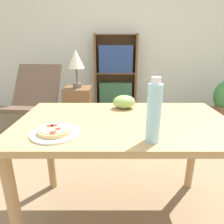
# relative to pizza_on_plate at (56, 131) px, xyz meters

# --- Properties ---
(ground_plane) EXTENTS (14.00, 14.00, 0.00)m
(ground_plane) POSITION_rel_pizza_on_plate_xyz_m (0.44, 0.22, -0.74)
(ground_plane) COLOR #897051
(wall_back) EXTENTS (8.00, 0.05, 2.60)m
(wall_back) POSITION_rel_pizza_on_plate_xyz_m (0.44, 2.85, 0.56)
(wall_back) COLOR silver
(wall_back) RESTS_ON ground_plane
(dining_table) EXTENTS (1.26, 0.73, 0.72)m
(dining_table) POSITION_rel_pizza_on_plate_xyz_m (0.36, 0.19, -0.12)
(dining_table) COLOR tan
(dining_table) RESTS_ON ground_plane
(pizza_on_plate) EXTENTS (0.24, 0.24, 0.04)m
(pizza_on_plate) POSITION_rel_pizza_on_plate_xyz_m (0.00, 0.00, 0.00)
(pizza_on_plate) COLOR white
(pizza_on_plate) RESTS_ON dining_table
(grape_bunch) EXTENTS (0.15, 0.12, 0.09)m
(grape_bunch) POSITION_rel_pizza_on_plate_xyz_m (0.37, 0.42, 0.03)
(grape_bunch) COLOR #93BC5B
(grape_bunch) RESTS_ON dining_table
(drink_bottle) EXTENTS (0.07, 0.07, 0.30)m
(drink_bottle) POSITION_rel_pizza_on_plate_xyz_m (0.47, -0.08, 0.13)
(drink_bottle) COLOR #A3DBEA
(drink_bottle) RESTS_ON dining_table
(lounge_chair_near) EXTENTS (0.66, 0.81, 0.88)m
(lounge_chair_near) POSITION_rel_pizza_on_plate_xyz_m (-0.76, 1.64, -0.45)
(lounge_chair_near) COLOR black
(lounge_chair_near) RESTS_ON ground_plane
(bookshelf) EXTENTS (0.74, 0.25, 1.32)m
(bookshelf) POSITION_rel_pizza_on_plate_xyz_m (0.35, 2.70, -0.13)
(bookshelf) COLOR brown
(bookshelf) RESTS_ON ground_plane
(side_table) EXTENTS (0.34, 0.34, 0.62)m
(side_table) POSITION_rel_pizza_on_plate_xyz_m (-0.16, 1.62, -0.43)
(side_table) COLOR brown
(side_table) RESTS_ON ground_plane
(table_lamp) EXTENTS (0.21, 0.21, 0.47)m
(table_lamp) POSITION_rel_pizza_on_plate_xyz_m (-0.16, 1.62, 0.22)
(table_lamp) COLOR #665B51
(table_lamp) RESTS_ON side_table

